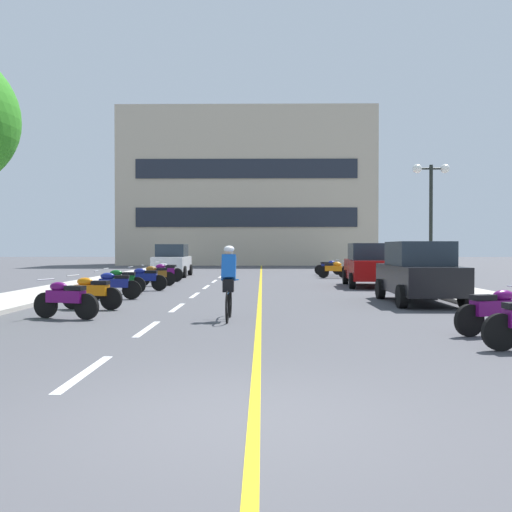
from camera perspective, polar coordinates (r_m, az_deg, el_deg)
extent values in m
plane|color=#47474C|center=(26.41, -0.07, -2.70)|extent=(140.00, 140.00, 0.00)
cube|color=#B7B2A8|center=(30.35, -13.73, -2.14)|extent=(2.40, 72.00, 0.12)
cube|color=#B7B2A8|center=(30.20, 13.80, -2.16)|extent=(2.40, 72.00, 0.12)
cube|color=silver|center=(7.89, -16.86, -11.22)|extent=(0.14, 2.20, 0.01)
cube|color=silver|center=(11.71, -10.92, -7.22)|extent=(0.14, 2.20, 0.01)
cube|color=silver|center=(15.62, -7.97, -5.18)|extent=(0.14, 2.20, 0.01)
cube|color=silver|center=(19.57, -6.21, -3.95)|extent=(0.14, 2.20, 0.01)
cube|color=silver|center=(23.53, -5.05, -3.13)|extent=(0.14, 2.20, 0.01)
cube|color=silver|center=(27.51, -4.22, -2.55)|extent=(0.14, 2.20, 0.01)
cube|color=silver|center=(31.49, -3.60, -2.11)|extent=(0.14, 2.20, 0.01)
cube|color=silver|center=(35.48, -3.12, -1.77)|extent=(0.14, 2.20, 0.01)
cube|color=silver|center=(39.46, -2.74, -1.50)|extent=(0.14, 2.20, 0.01)
cube|color=silver|center=(43.45, -2.43, -1.28)|extent=(0.14, 2.20, 0.01)
cube|color=silver|center=(47.45, -2.17, -1.10)|extent=(0.14, 2.20, 0.01)
cube|color=silver|center=(51.44, -1.95, -0.95)|extent=(0.14, 2.20, 0.01)
cube|color=gold|center=(29.41, 0.49, -2.32)|extent=(0.12, 66.00, 0.01)
cube|color=#BCAD93|center=(54.43, -0.87, 6.76)|extent=(23.56, 7.53, 14.44)
cube|color=#1E232D|center=(50.40, -0.99, 3.94)|extent=(19.79, 0.10, 1.73)
cube|color=#1E232D|center=(50.82, -0.99, 8.82)|extent=(19.79, 0.10, 1.73)
cylinder|color=black|center=(23.44, 17.25, 2.97)|extent=(0.14, 0.14, 4.80)
cylinder|color=black|center=(23.63, 17.27, 8.42)|extent=(1.10, 0.08, 0.08)
sphere|color=white|center=(23.48, 15.97, 8.48)|extent=(0.36, 0.36, 0.36)
sphere|color=white|center=(23.79, 18.56, 8.37)|extent=(0.36, 0.36, 0.36)
cylinder|color=black|center=(18.54, 12.44, -3.25)|extent=(0.22, 0.64, 0.64)
cylinder|color=black|center=(18.96, 17.49, -3.18)|extent=(0.22, 0.64, 0.64)
cylinder|color=black|center=(15.82, 14.51, -3.97)|extent=(0.22, 0.64, 0.64)
cylinder|color=black|center=(16.31, 20.33, -3.85)|extent=(0.22, 0.64, 0.64)
cube|color=black|center=(17.36, 16.14, -2.23)|extent=(1.71, 4.20, 0.80)
cube|color=#1E2833|center=(17.33, 16.15, 0.25)|extent=(1.56, 2.20, 0.70)
cylinder|color=black|center=(25.52, 9.02, -2.11)|extent=(0.25, 0.65, 0.64)
cylinder|color=black|center=(25.74, 12.79, -2.10)|extent=(0.25, 0.65, 0.64)
cylinder|color=black|center=(22.74, 9.69, -2.48)|extent=(0.25, 0.65, 0.64)
cylinder|color=black|center=(22.99, 13.91, -2.46)|extent=(0.25, 0.65, 0.64)
cube|color=maroon|center=(24.21, 11.34, -1.33)|extent=(1.91, 4.28, 0.80)
cube|color=#1E2833|center=(24.20, 11.35, 0.44)|extent=(1.67, 2.28, 0.70)
cylinder|color=black|center=(33.72, -9.54, -1.39)|extent=(0.23, 0.64, 0.64)
cylinder|color=black|center=(33.47, -6.67, -1.40)|extent=(0.23, 0.64, 0.64)
cylinder|color=black|center=(30.96, -10.40, -1.59)|extent=(0.23, 0.64, 0.64)
cylinder|color=black|center=(30.70, -7.28, -1.60)|extent=(0.23, 0.64, 0.64)
cube|color=silver|center=(32.19, -8.46, -0.78)|extent=(1.74, 4.22, 0.80)
cube|color=#1E2833|center=(32.17, -8.47, 0.56)|extent=(1.58, 2.22, 0.70)
cylinder|color=black|center=(9.86, 23.44, -7.07)|extent=(0.61, 0.17, 0.60)
cylinder|color=black|center=(11.20, 20.74, -6.11)|extent=(0.60, 0.27, 0.60)
cube|color=#590C59|center=(11.51, 22.93, -4.83)|extent=(0.94, 0.53, 0.28)
ellipsoid|color=#590C59|center=(11.62, 23.70, -3.69)|extent=(0.49, 0.36, 0.22)
cube|color=black|center=(11.34, 21.96, -3.90)|extent=(0.49, 0.36, 0.10)
cylinder|color=black|center=(14.10, -20.47, -4.67)|extent=(0.60, 0.27, 0.60)
cylinder|color=black|center=(13.46, -16.74, -4.92)|extent=(0.60, 0.27, 0.60)
cube|color=#590C59|center=(13.75, -18.65, -3.88)|extent=(0.94, 0.52, 0.28)
ellipsoid|color=#590C59|center=(13.85, -19.33, -2.94)|extent=(0.49, 0.35, 0.22)
cube|color=black|center=(13.59, -17.80, -3.09)|extent=(0.49, 0.35, 0.10)
cylinder|color=silver|center=(14.05, -20.48, -2.24)|extent=(0.20, 0.58, 0.03)
cylinder|color=black|center=(15.85, -18.00, -4.05)|extent=(0.61, 0.21, 0.60)
cylinder|color=black|center=(15.33, -14.42, -4.20)|extent=(0.61, 0.21, 0.60)
cube|color=orange|center=(15.56, -16.25, -3.32)|extent=(0.94, 0.45, 0.28)
ellipsoid|color=orange|center=(15.65, -16.90, -2.49)|extent=(0.48, 0.32, 0.22)
cube|color=black|center=(15.44, -15.43, -2.61)|extent=(0.48, 0.32, 0.10)
cylinder|color=silver|center=(15.81, -18.01, -1.88)|extent=(0.14, 0.59, 0.03)
cylinder|color=black|center=(18.49, -15.84, -3.34)|extent=(0.61, 0.17, 0.60)
cylinder|color=black|center=(18.32, -12.44, -3.36)|extent=(0.61, 0.17, 0.60)
cube|color=navy|center=(18.38, -14.15, -2.67)|extent=(0.93, 0.38, 0.28)
ellipsoid|color=navy|center=(18.40, -14.77, -1.98)|extent=(0.46, 0.29, 0.22)
cube|color=black|center=(18.34, -13.38, -2.05)|extent=(0.46, 0.29, 0.10)
cylinder|color=silver|center=(18.45, -15.85, -1.48)|extent=(0.10, 0.60, 0.03)
cylinder|color=black|center=(20.69, -14.90, -2.89)|extent=(0.60, 0.11, 0.60)
cylinder|color=black|center=(20.44, -11.91, -2.92)|extent=(0.60, 0.11, 0.60)
cube|color=#0C4C19|center=(20.54, -13.41, -2.29)|extent=(0.90, 0.29, 0.28)
ellipsoid|color=#0C4C19|center=(20.58, -13.96, -1.68)|extent=(0.44, 0.25, 0.22)
cube|color=black|center=(20.48, -12.73, -1.74)|extent=(0.44, 0.25, 0.10)
cylinder|color=silver|center=(20.66, -14.90, -1.23)|extent=(0.04, 0.60, 0.03)
cylinder|color=black|center=(22.01, -12.55, -2.65)|extent=(0.60, 0.12, 0.60)
cylinder|color=black|center=(21.75, -9.75, -2.69)|extent=(0.60, 0.12, 0.60)
cube|color=navy|center=(21.86, -11.16, -2.10)|extent=(0.91, 0.31, 0.28)
ellipsoid|color=navy|center=(21.90, -11.67, -1.52)|extent=(0.45, 0.26, 0.22)
cube|color=black|center=(21.80, -10.53, -1.58)|extent=(0.45, 0.26, 0.10)
cylinder|color=silver|center=(21.99, -12.56, -1.09)|extent=(0.05, 0.60, 0.03)
cylinder|color=black|center=(24.30, -11.37, -2.32)|extent=(0.60, 0.29, 0.60)
cylinder|color=black|center=(24.47, -8.82, -2.29)|extent=(0.60, 0.29, 0.60)
cube|color=brown|center=(24.37, -10.09, -1.79)|extent=(0.94, 0.56, 0.28)
ellipsoid|color=brown|center=(24.33, -10.56, -1.27)|extent=(0.49, 0.37, 0.22)
cube|color=black|center=(24.40, -9.51, -1.31)|extent=(0.49, 0.37, 0.10)
cylinder|color=silver|center=(24.28, -11.38, -0.90)|extent=(0.23, 0.58, 0.03)
cylinder|color=black|center=(27.16, -10.36, -1.98)|extent=(0.61, 0.23, 0.60)
cylinder|color=black|center=(27.22, -8.05, -1.97)|extent=(0.61, 0.23, 0.60)
cube|color=#590C59|center=(27.17, -9.20, -1.51)|extent=(0.94, 0.48, 0.28)
ellipsoid|color=#590C59|center=(27.16, -9.63, -1.05)|extent=(0.48, 0.33, 0.22)
cube|color=black|center=(27.18, -8.68, -1.09)|extent=(0.48, 0.33, 0.10)
cylinder|color=silver|center=(27.14, -10.37, -0.71)|extent=(0.17, 0.59, 0.03)
cylinder|color=black|center=(29.03, -9.99, -1.79)|extent=(0.61, 0.23, 0.60)
cylinder|color=black|center=(28.61, -7.97, -1.83)|extent=(0.61, 0.23, 0.60)
cube|color=#B2B2B7|center=(28.80, -8.99, -1.37)|extent=(0.94, 0.47, 0.28)
ellipsoid|color=#B2B2B7|center=(28.87, -9.36, -0.93)|extent=(0.48, 0.33, 0.22)
cube|color=black|center=(28.70, -8.53, -0.98)|extent=(0.48, 0.33, 0.10)
cylinder|color=silver|center=(29.01, -10.00, -0.61)|extent=(0.16, 0.59, 0.03)
cylinder|color=black|center=(30.30, 8.88, -1.68)|extent=(0.61, 0.25, 0.60)
cylinder|color=black|center=(30.44, 6.82, -1.66)|extent=(0.61, 0.25, 0.60)
cube|color=orange|center=(30.36, 7.85, -1.26)|extent=(0.94, 0.50, 0.28)
ellipsoid|color=orange|center=(30.33, 8.23, -0.84)|extent=(0.49, 0.34, 0.22)
cube|color=black|center=(30.39, 7.39, -0.87)|extent=(0.49, 0.34, 0.10)
cylinder|color=silver|center=(30.28, 8.89, -0.54)|extent=(0.18, 0.59, 0.03)
cylinder|color=black|center=(32.01, 8.75, -1.54)|extent=(0.60, 0.13, 0.60)
cylinder|color=black|center=(31.93, 6.78, -1.54)|extent=(0.60, 0.13, 0.60)
cube|color=brown|center=(31.96, 7.77, -1.15)|extent=(0.91, 0.33, 0.28)
ellipsoid|color=brown|center=(31.97, 8.13, -0.75)|extent=(0.45, 0.26, 0.22)
cube|color=black|center=(31.94, 7.32, -0.79)|extent=(0.45, 0.26, 0.10)
cylinder|color=silver|center=(31.99, 8.75, -0.47)|extent=(0.06, 0.60, 0.03)
cylinder|color=black|center=(34.18, 8.25, -1.39)|extent=(0.61, 0.17, 0.60)
cylinder|color=black|center=(33.94, 6.44, -1.40)|extent=(0.61, 0.17, 0.60)
cube|color=navy|center=(34.05, 7.35, -1.02)|extent=(0.93, 0.38, 0.28)
ellipsoid|color=navy|center=(34.09, 7.68, -0.65)|extent=(0.46, 0.29, 0.22)
cube|color=black|center=(33.99, 6.94, -0.69)|extent=(0.46, 0.29, 0.10)
cylinder|color=silver|center=(34.17, 8.25, -0.38)|extent=(0.10, 0.60, 0.03)
torus|color=black|center=(13.41, -2.63, -4.73)|extent=(0.04, 0.72, 0.72)
torus|color=black|center=(12.36, -2.93, -5.21)|extent=(0.04, 0.72, 0.72)
cylinder|color=blue|center=(12.83, -2.78, -3.64)|extent=(0.04, 0.95, 0.04)
cube|color=black|center=(12.67, -2.83, -2.70)|extent=(0.10, 0.20, 0.06)
cylinder|color=blue|center=(13.26, -2.66, -2.41)|extent=(0.42, 0.03, 0.03)
cube|color=black|center=(12.72, -2.81, -3.00)|extent=(0.24, 0.36, 0.28)
cube|color=blue|center=(12.85, -2.77, -1.18)|extent=(0.32, 0.46, 0.61)
sphere|color=tan|center=(12.97, -2.73, 0.39)|extent=(0.20, 0.20, 0.20)
ellipsoid|color=white|center=(12.97, -2.73, 0.70)|extent=(0.24, 0.26, 0.16)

